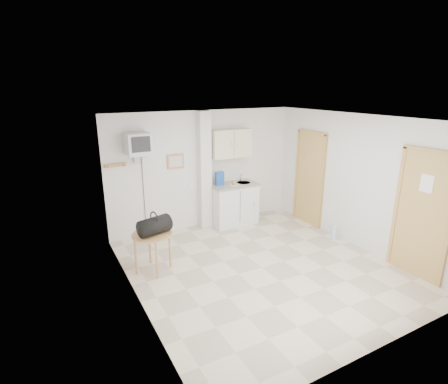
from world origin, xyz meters
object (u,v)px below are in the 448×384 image
round_table (152,238)px  water_bottle (334,233)px  duffel_bag (155,226)px  crt_television (138,145)px

round_table → water_bottle: (3.57, -0.54, -0.44)m
water_bottle → duffel_bag: bearing=171.9°
round_table → water_bottle: size_ratio=2.04×
water_bottle → crt_television: bearing=152.2°
duffel_bag → water_bottle: size_ratio=1.76×
round_table → crt_television: bearing=80.8°
crt_television → duffel_bag: crt_television is taller
crt_television → duffel_bag: size_ratio=3.71×
round_table → water_bottle: round_table is taller
crt_television → round_table: crt_television is taller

